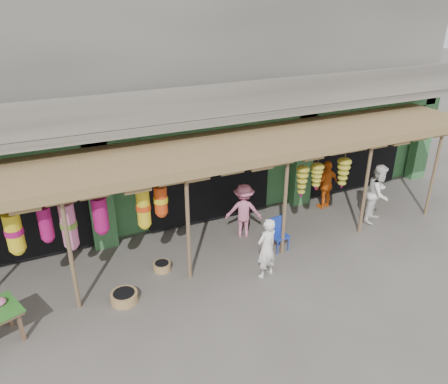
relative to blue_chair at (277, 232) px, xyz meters
name	(u,v)px	position (x,y,z in m)	size (l,w,h in m)	color
ground	(243,258)	(-0.99, -0.05, -0.48)	(80.00, 80.00, 0.00)	#514C47
building	(174,86)	(-0.99, 4.82, 2.89)	(16.40, 6.80, 7.00)	gray
awning	(225,152)	(-1.13, 0.76, 2.10)	(14.00, 2.70, 2.79)	brown
blue_chair	(277,232)	(0.00, 0.00, 0.00)	(0.46, 0.46, 0.86)	#1A36AD
basket_mid	(124,297)	(-4.08, -0.47, -0.37)	(0.58, 0.58, 0.22)	#9B7045
basket_right	(162,266)	(-2.99, 0.32, -0.38)	(0.42, 0.42, 0.19)	#A4764C
person_front	(267,248)	(-0.85, -0.92, 0.27)	(0.55, 0.36, 1.50)	white
person_right	(378,194)	(3.36, 0.10, 0.38)	(0.83, 0.65, 1.71)	white
person_vendor	(326,185)	(2.55, 1.40, 0.28)	(0.89, 0.37, 1.52)	orange
person_shopper	(244,211)	(-0.49, 0.94, 0.27)	(0.97, 0.56, 1.51)	#D26F8E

